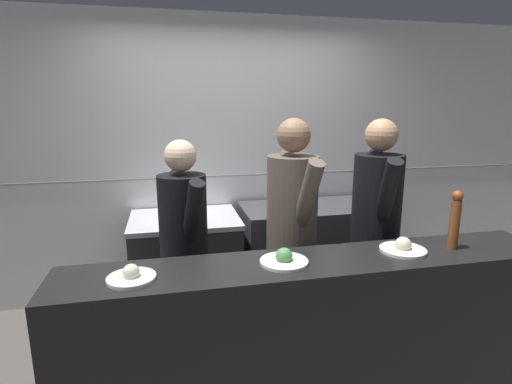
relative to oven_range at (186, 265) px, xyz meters
name	(u,v)px	position (x,y,z in m)	size (l,w,h in m)	color
wall_back_tiled	(232,160)	(0.48, 0.40, 0.86)	(8.00, 0.06, 2.60)	white
oven_range	(186,265)	(0.00, 0.00, 0.00)	(0.92, 0.71, 0.88)	#38383D
prep_counter	(312,253)	(1.16, 0.00, 0.01)	(1.30, 0.65, 0.91)	#38383D
pass_counter	(316,338)	(0.69, -1.35, 0.04)	(2.88, 0.45, 0.97)	black
stock_pot	(173,207)	(-0.09, -0.02, 0.54)	(0.25, 0.25, 0.20)	beige
mixing_bowl_steel	(285,202)	(0.90, 0.05, 0.51)	(0.29, 0.29, 0.07)	#B7BABF
plated_dish_main	(131,276)	(-0.32, -1.38, 0.55)	(0.24, 0.24, 0.08)	white
plated_dish_appetiser	(284,259)	(0.48, -1.35, 0.55)	(0.27, 0.27, 0.09)	white
plated_dish_dessert	(403,248)	(1.22, -1.33, 0.55)	(0.27, 0.27, 0.09)	white
pepper_mill	(455,219)	(1.54, -1.35, 0.71)	(0.07, 0.07, 0.36)	brown
chef_head_cook	(184,243)	(-0.04, -0.69, 0.45)	(0.40, 0.69, 1.60)	black
chef_sous	(292,229)	(0.71, -0.77, 0.53)	(0.40, 0.76, 1.73)	black
chef_line	(375,224)	(1.35, -0.78, 0.52)	(0.42, 0.75, 1.72)	black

